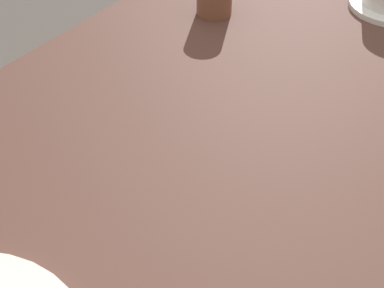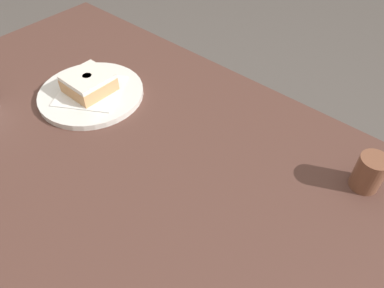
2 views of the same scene
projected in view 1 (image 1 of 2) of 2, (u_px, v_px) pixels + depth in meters
name	position (u px, v px, depth m)	size (l,w,h in m)	color
table	(195.00, 287.00, 0.56)	(1.27, 0.74, 0.72)	#4D3027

